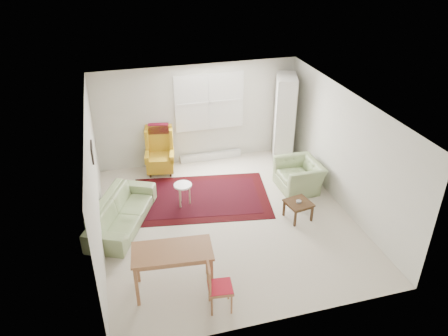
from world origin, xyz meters
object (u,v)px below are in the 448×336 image
object	(u,v)px
desk_chair	(220,287)
desk	(173,270)
wingback_chair	(159,151)
armchair	(299,173)
coffee_table	(298,210)
stool	(183,194)
sofa	(121,207)
cabinet	(285,119)

from	to	relation	value
desk_chair	desk	bearing A→B (deg)	53.35
wingback_chair	desk_chair	world-z (taller)	wingback_chair
armchair	desk_chair	world-z (taller)	desk_chair
coffee_table	stool	world-z (taller)	stool
sofa	coffee_table	bearing A→B (deg)	-77.60
desk	desk_chair	xyz separation A→B (m)	(0.63, -0.60, 0.03)
armchair	coffee_table	size ratio (longest dim) A/B	2.09
cabinet	armchair	bearing A→B (deg)	-79.00
wingback_chair	stool	size ratio (longest dim) A/B	2.24
stool	wingback_chair	bearing A→B (deg)	99.68
stool	desk_chair	xyz separation A→B (m)	(0.01, -3.03, 0.18)
coffee_table	desk_chair	distance (m)	2.89
stool	cabinet	distance (m)	3.33
sofa	desk_chair	size ratio (longest dim) A/B	2.37
desk	armchair	bearing A→B (deg)	36.16
cabinet	coffee_table	bearing A→B (deg)	-86.49
sofa	desk_chair	distance (m)	2.97
armchair	desk	world-z (taller)	desk
wingback_chair	desk_chair	distance (m)	4.62
armchair	desk_chair	size ratio (longest dim) A/B	1.17
armchair	desk_chair	distance (m)	4.02
armchair	sofa	bearing A→B (deg)	-86.40
cabinet	desk	distance (m)	5.27
coffee_table	wingback_chair	bearing A→B (deg)	132.15
armchair	stool	bearing A→B (deg)	-91.94
coffee_table	stool	bearing A→B (deg)	152.63
cabinet	desk_chair	xyz separation A→B (m)	(-2.87, -4.48, -0.67)
coffee_table	stool	size ratio (longest dim) A/B	0.94
wingback_chair	desk	bearing A→B (deg)	-84.89
sofa	wingback_chair	distance (m)	2.22
desk_chair	coffee_table	bearing A→B (deg)	-41.84
desk	desk_chair	bearing A→B (deg)	-43.45
sofa	desk	size ratio (longest dim) A/B	1.61
stool	desk	xyz separation A→B (m)	(-0.62, -2.43, 0.15)
stool	desk	world-z (taller)	desk
wingback_chair	coffee_table	distance (m)	3.66
coffee_table	desk	xyz separation A→B (m)	(-2.80, -1.31, 0.21)
armchair	wingback_chair	xyz separation A→B (m)	(-2.95, 1.60, 0.18)
cabinet	stool	bearing A→B (deg)	-134.55
armchair	cabinet	size ratio (longest dim) A/B	0.46
cabinet	desk_chair	size ratio (longest dim) A/B	2.54
wingback_chair	desk	distance (m)	4.03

